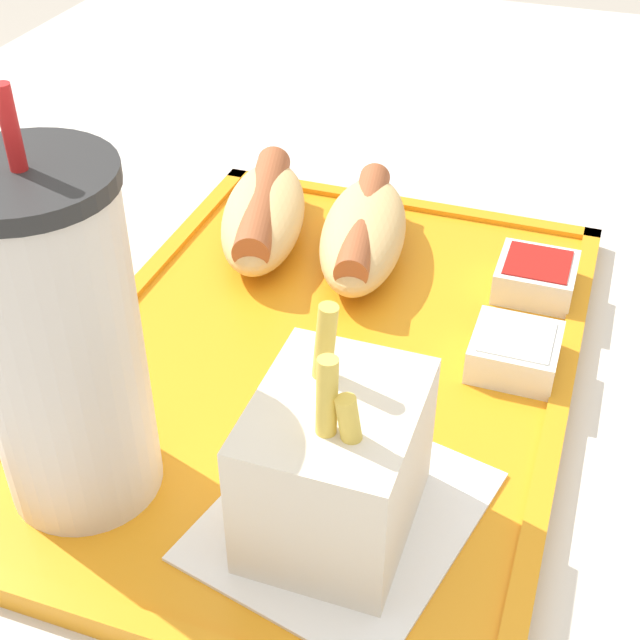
# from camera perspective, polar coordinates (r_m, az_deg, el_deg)

# --- Properties ---
(food_tray) EXTENTS (0.41, 0.29, 0.01)m
(food_tray) POSITION_cam_1_polar(r_m,az_deg,el_deg) (0.53, 0.00, -2.99)
(food_tray) COLOR orange
(food_tray) RESTS_ON dining_table
(paper_napkin) EXTENTS (0.16, 0.14, 0.00)m
(paper_napkin) POSITION_cam_1_polar(r_m,az_deg,el_deg) (0.44, 1.51, -12.36)
(paper_napkin) COLOR white
(paper_napkin) RESTS_ON food_tray
(soda_cup) EXTENTS (0.08, 0.08, 0.21)m
(soda_cup) POSITION_cam_1_polar(r_m,az_deg,el_deg) (0.42, -16.39, -1.46)
(soda_cup) COLOR silver
(soda_cup) RESTS_ON food_tray
(hot_dog_far) EXTENTS (0.15, 0.09, 0.04)m
(hot_dog_far) POSITION_cam_1_polar(r_m,az_deg,el_deg) (0.63, -3.63, 6.84)
(hot_dog_far) COLOR #DBB270
(hot_dog_far) RESTS_ON food_tray
(hot_dog_near) EXTENTS (0.15, 0.08, 0.04)m
(hot_dog_near) POSITION_cam_1_polar(r_m,az_deg,el_deg) (0.61, 2.81, 5.69)
(hot_dog_near) COLOR #DBB270
(hot_dog_near) RESTS_ON food_tray
(fries_carton) EXTENTS (0.09, 0.07, 0.12)m
(fries_carton) POSITION_cam_1_polar(r_m,az_deg,el_deg) (0.41, 0.98, -9.28)
(fries_carton) COLOR silver
(fries_carton) RESTS_ON food_tray
(sauce_cup_mayo) EXTENTS (0.05, 0.05, 0.02)m
(sauce_cup_mayo) POSITION_cam_1_polar(r_m,az_deg,el_deg) (0.53, 12.43, -1.65)
(sauce_cup_mayo) COLOR silver
(sauce_cup_mayo) RESTS_ON food_tray
(sauce_cup_ketchup) EXTENTS (0.05, 0.05, 0.02)m
(sauce_cup_ketchup) POSITION_cam_1_polar(r_m,az_deg,el_deg) (0.60, 13.65, 2.75)
(sauce_cup_ketchup) COLOR silver
(sauce_cup_ketchup) RESTS_ON food_tray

